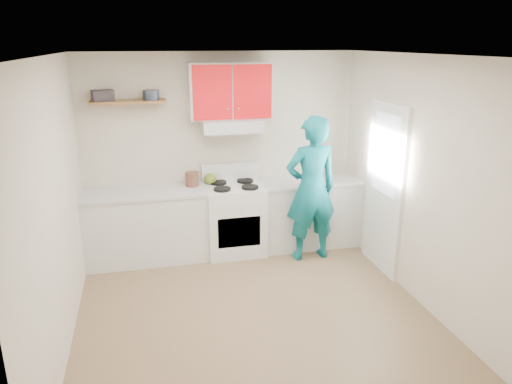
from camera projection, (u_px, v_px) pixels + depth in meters
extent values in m
plane|color=brown|center=(254.00, 313.00, 5.01)|extent=(3.80, 3.80, 0.00)
cube|color=white|center=(254.00, 55.00, 4.22)|extent=(3.60, 3.80, 0.04)
cube|color=beige|center=(222.00, 152.00, 6.38)|extent=(3.60, 0.04, 2.60)
cube|color=beige|center=(327.00, 290.00, 2.86)|extent=(3.60, 0.04, 2.60)
cube|color=beige|center=(56.00, 210.00, 4.22)|extent=(0.04, 3.80, 2.60)
cube|color=beige|center=(421.00, 183.00, 5.02)|extent=(0.04, 3.80, 2.60)
cube|color=white|center=(384.00, 189.00, 5.74)|extent=(0.05, 0.85, 2.05)
cube|color=white|center=(385.00, 154.00, 5.61)|extent=(0.01, 0.55, 0.95)
cube|color=silver|center=(147.00, 226.00, 6.13)|extent=(1.52, 0.60, 0.90)
cube|color=silver|center=(308.00, 213.00, 6.61)|extent=(1.32, 0.60, 0.90)
cube|color=white|center=(234.00, 219.00, 6.35)|extent=(0.76, 0.65, 0.92)
cube|color=silver|center=(232.00, 125.00, 6.08)|extent=(0.76, 0.44, 0.15)
cube|color=red|center=(230.00, 91.00, 6.00)|extent=(1.02, 0.33, 0.70)
cube|color=brown|center=(128.00, 102.00, 5.77)|extent=(0.90, 0.30, 0.04)
cube|color=#373136|center=(103.00, 95.00, 5.69)|extent=(0.28, 0.24, 0.13)
cylinder|color=#333D4C|center=(151.00, 95.00, 5.78)|extent=(0.22, 0.22, 0.12)
ellipsoid|color=#5C701F|center=(210.00, 179.00, 6.29)|extent=(0.20, 0.20, 0.14)
cylinder|color=#553225|center=(192.00, 180.00, 6.19)|extent=(0.21, 0.21, 0.20)
cube|color=olive|center=(284.00, 183.00, 6.40)|extent=(0.28, 0.21, 0.02)
cube|color=red|center=(327.00, 180.00, 6.55)|extent=(0.36, 0.32, 0.01)
imported|color=#0C6B74|center=(311.00, 189.00, 6.03)|extent=(0.71, 0.49, 1.87)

